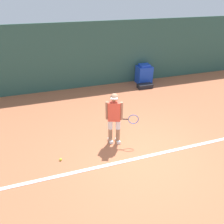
{
  "coord_description": "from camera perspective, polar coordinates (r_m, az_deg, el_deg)",
  "views": [
    {
      "loc": [
        -2.23,
        -4.16,
        3.99
      ],
      "look_at": [
        -0.56,
        1.03,
        0.92
      ],
      "focal_mm": 35.0,
      "sensor_mm": 36.0,
      "label": 1
    }
  ],
  "objects": [
    {
      "name": "ground_plane",
      "position": [
        6.18,
        8.04,
        -11.16
      ],
      "size": [
        24.0,
        24.0,
        0.0
      ],
      "primitive_type": "plane",
      "color": "#B76642"
    },
    {
      "name": "back_wall",
      "position": [
        10.05,
        -4.54,
        14.53
      ],
      "size": [
        24.0,
        0.1,
        2.85
      ],
      "color": "#2D564C",
      "rests_on": "ground_plane"
    },
    {
      "name": "court_baseline",
      "position": [
        6.13,
        8.35,
        -11.54
      ],
      "size": [
        21.6,
        0.1,
        0.01
      ],
      "color": "white",
      "rests_on": "ground_plane"
    },
    {
      "name": "tennis_player",
      "position": [
        6.11,
        0.68,
        -1.21
      ],
      "size": [
        0.88,
        0.41,
        1.58
      ],
      "rotation": [
        0.0,
        0.0,
        -0.35
      ],
      "color": "#A37556",
      "rests_on": "ground_plane"
    },
    {
      "name": "tennis_ball",
      "position": [
        6.1,
        -13.29,
        -11.98
      ],
      "size": [
        0.07,
        0.07,
        0.07
      ],
      "color": "#D1E533",
      "rests_on": "ground_plane"
    },
    {
      "name": "covered_chair",
      "position": [
        10.73,
        8.32,
        9.76
      ],
      "size": [
        0.69,
        0.59,
        0.93
      ],
      "color": "blue",
      "rests_on": "ground_plane"
    },
    {
      "name": "equipment_bag",
      "position": [
        10.27,
        8.59,
        6.75
      ],
      "size": [
        0.7,
        0.34,
        0.18
      ],
      "color": "black",
      "rests_on": "ground_plane"
    }
  ]
}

